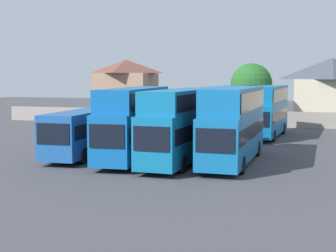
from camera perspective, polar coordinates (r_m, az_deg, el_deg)
ground at (r=52.33m, az=4.50°, el=-0.72°), size 140.00×140.00×0.00m
depot_boundary_wall at (r=59.47m, az=5.91°, el=0.92°), size 56.00×0.50×1.80m
bus_1 at (r=37.06m, az=-9.39°, el=-0.47°), size 2.87×10.25×3.36m
bus_2 at (r=35.46m, az=-3.85°, el=0.80°), size 3.28×12.00×5.03m
bus_3 at (r=34.01m, az=1.64°, el=0.54°), size 3.01×12.07×4.97m
bus_4 at (r=33.87m, az=7.51°, el=0.59°), size 2.94×11.60×5.10m
bus_5 at (r=51.04m, az=-1.37°, el=1.28°), size 2.64×10.30×3.31m
bus_6 at (r=49.85m, az=2.33°, el=1.24°), size 2.64×11.08×3.44m
bus_7 at (r=48.97m, az=6.56°, el=2.04°), size 3.27×11.57×4.86m
bus_8 at (r=48.83m, az=11.20°, el=1.98°), size 3.46×10.79×4.91m
house_terrace_left at (r=71.92m, az=-4.81°, el=4.36°), size 7.95×7.42×8.16m
house_terrace_centre at (r=69.17m, az=18.17°, el=4.08°), size 9.89×7.38×8.22m
tree_behind_wall at (r=61.27m, az=9.48°, el=4.72°), size 5.01×5.01×7.39m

